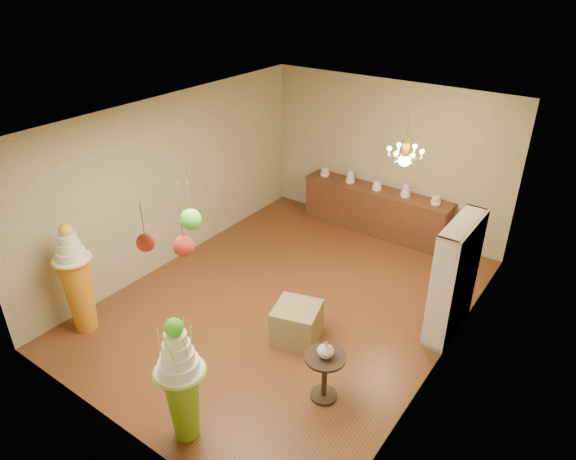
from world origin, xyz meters
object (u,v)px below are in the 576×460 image
Objects in this scene: pedestal_green at (182,388)px; sideboard at (375,210)px; round_table at (325,371)px; pedestal_orange at (78,286)px.

pedestal_green is 0.55× the size of sideboard.
pedestal_green reaches higher than round_table.
sideboard is at bearing 68.51° from pedestal_orange.
pedestal_orange is at bearing 169.04° from pedestal_green.
sideboard is at bearing 109.45° from round_table.
pedestal_green is at bearing -125.14° from round_table.
sideboard is 4.67m from round_table.
round_table is at bearing 13.96° from pedestal_orange.
sideboard is (2.09, 5.31, -0.27)m from pedestal_orange.
pedestal_green is 1.76m from round_table.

